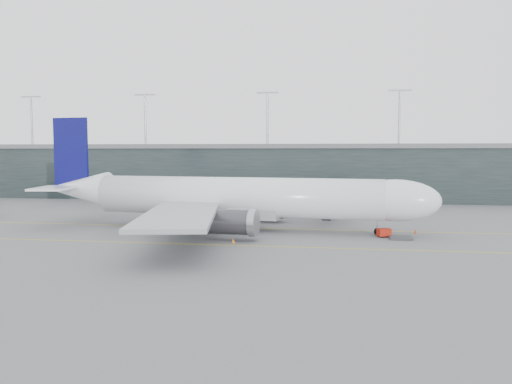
# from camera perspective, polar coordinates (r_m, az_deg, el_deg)

# --- Properties ---
(ground) EXTENTS (320.00, 320.00, 0.00)m
(ground) POSITION_cam_1_polar(r_m,az_deg,el_deg) (92.19, -5.56, -3.63)
(ground) COLOR #5A5A5F
(ground) RESTS_ON ground
(taxiline_a) EXTENTS (160.00, 0.25, 0.02)m
(taxiline_a) POSITION_cam_1_polar(r_m,az_deg,el_deg) (88.36, -6.19, -3.99)
(taxiline_a) COLOR gold
(taxiline_a) RESTS_ON ground
(taxiline_b) EXTENTS (160.00, 0.25, 0.02)m
(taxiline_b) POSITION_cam_1_polar(r_m,az_deg,el_deg) (73.21, -9.38, -5.84)
(taxiline_b) COLOR gold
(taxiline_b) RESTS_ON ground
(taxiline_lead_main) EXTENTS (0.25, 60.00, 0.02)m
(taxiline_lead_main) POSITION_cam_1_polar(r_m,az_deg,el_deg) (110.63, -0.52, -2.20)
(taxiline_lead_main) COLOR gold
(taxiline_lead_main) RESTS_ON ground
(terminal) EXTENTS (240.00, 36.00, 29.00)m
(terminal) POSITION_cam_1_polar(r_m,az_deg,el_deg) (148.26, -0.13, 2.50)
(terminal) COLOR black
(terminal) RESTS_ON ground
(main_aircraft) EXTENTS (69.26, 64.73, 19.41)m
(main_aircraft) POSITION_cam_1_polar(r_m,az_deg,el_deg) (84.64, -2.56, -0.64)
(main_aircraft) COLOR white
(main_aircraft) RESTS_ON ground
(jet_bridge) EXTENTS (6.50, 43.99, 5.73)m
(jet_bridge) POSITION_cam_1_polar(r_m,az_deg,el_deg) (110.04, 8.49, -0.05)
(jet_bridge) COLOR #2F2E34
(jet_bridge) RESTS_ON ground
(gse_cart) EXTENTS (2.28, 1.89, 1.34)m
(gse_cart) POSITION_cam_1_polar(r_m,az_deg,el_deg) (80.08, 14.41, -4.48)
(gse_cart) COLOR #A71A0B
(gse_cart) RESTS_ON ground
(baggage_dolly) EXTENTS (3.36, 2.70, 0.33)m
(baggage_dolly) POSITION_cam_1_polar(r_m,az_deg,el_deg) (79.00, 16.18, -5.05)
(baggage_dolly) COLOR #35353A
(baggage_dolly) RESTS_ON ground
(uld_a) EXTENTS (2.32, 2.01, 1.83)m
(uld_a) POSITION_cam_1_polar(r_m,az_deg,el_deg) (102.01, -6.38, -2.28)
(uld_a) COLOR #3A393E
(uld_a) RESTS_ON ground
(uld_b) EXTENTS (2.23, 1.83, 1.94)m
(uld_b) POSITION_cam_1_polar(r_m,az_deg,el_deg) (102.90, -4.66, -2.18)
(uld_b) COLOR #3A393E
(uld_b) RESTS_ON ground
(uld_c) EXTENTS (2.29, 2.08, 1.70)m
(uld_c) POSITION_cam_1_polar(r_m,az_deg,el_deg) (102.24, -4.93, -2.29)
(uld_c) COLOR #3A393E
(uld_c) RESTS_ON ground
(cone_nose) EXTENTS (0.46, 0.46, 0.73)m
(cone_nose) POSITION_cam_1_polar(r_m,az_deg,el_deg) (84.89, 17.76, -4.30)
(cone_nose) COLOR #D13E0B
(cone_nose) RESTS_ON ground
(cone_wing_stbd) EXTENTS (0.46, 0.46, 0.73)m
(cone_wing_stbd) POSITION_cam_1_polar(r_m,az_deg,el_deg) (72.71, -2.62, -5.57)
(cone_wing_stbd) COLOR orange
(cone_wing_stbd) RESTS_ON ground
(cone_wing_port) EXTENTS (0.51, 0.51, 0.80)m
(cone_wing_port) POSITION_cam_1_polar(r_m,az_deg,el_deg) (103.00, 0.34, -2.50)
(cone_wing_port) COLOR #D33D0B
(cone_wing_port) RESTS_ON ground
(cone_tail) EXTENTS (0.50, 0.50, 0.80)m
(cone_tail) POSITION_cam_1_polar(r_m,az_deg,el_deg) (82.77, -12.28, -4.39)
(cone_tail) COLOR #F8450D
(cone_tail) RESTS_ON ground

